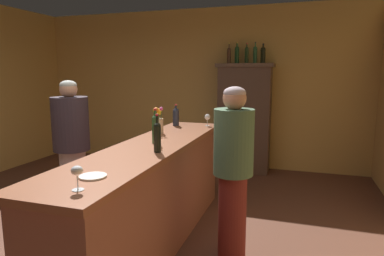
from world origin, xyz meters
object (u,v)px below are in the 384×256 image
Objects in this scene: wine_glass_mid at (77,172)px; display_bottle_left at (229,55)px; display_bottle_midright at (255,54)px; display_cabinet at (244,116)px; flower_arrangement at (158,122)px; display_bottle_midleft at (237,54)px; patron_tall at (72,146)px; cheese_plate at (93,176)px; wine_bottle_chardonnay at (157,136)px; bartender at (233,168)px; bar_counter at (152,196)px; display_bottle_center at (247,54)px; wine_glass_front at (207,117)px; wine_bottle_syrah at (176,116)px; wine_bottle_merlot at (155,128)px; display_bottle_right at (263,54)px.

wine_glass_mid is 0.43× the size of display_bottle_left.
display_cabinet is at bearing -180.00° from display_bottle_midright.
display_bottle_left is (0.32, 2.22, 0.83)m from flower_arrangement.
display_bottle_midleft is 0.22× the size of patron_tall.
cheese_plate is 3.92m from display_bottle_left.
flower_arrangement is (-0.60, -2.22, 0.19)m from display_cabinet.
bartender reaches higher than wine_bottle_chardonnay.
bar_counter is 2.87m from display_cabinet.
display_cabinet is at bearing 0.00° from display_bottle_left.
flower_arrangement is 2.45m from display_bottle_center.
flower_arrangement is at bearing -119.41° from wine_glass_front.
display_bottle_left is at bearing 180.00° from display_bottle_center.
display_bottle_midright reaches higher than display_bottle_center.
wine_bottle_syrah is at bearing -59.83° from bartender.
patron_tall is at bearing -18.14° from bartender.
display_cabinet is at bearing 84.45° from cheese_plate.
display_bottle_left is at bearing 71.27° from patron_tall.
patron_tall is at bearing -162.17° from flower_arrangement.
flower_arrangement is 2.42m from display_bottle_midleft.
wine_glass_mid is at bearing -75.77° from cheese_plate.
display_bottle_midleft reaches higher than cheese_plate.
wine_bottle_chardonnay is 3.18m from display_bottle_midright.
display_bottle_left is (0.13, 2.72, 0.80)m from wine_bottle_merlot.
display_bottle_right is (0.50, 1.55, 0.84)m from wine_glass_front.
wine_bottle_syrah is 1.91m from display_bottle_midleft.
patron_tall is at bearing -143.22° from wine_glass_front.
display_bottle_left is 0.13m from display_bottle_midleft.
patron_tall reaches higher than wine_glass_mid.
display_bottle_center is at bearing -0.00° from display_bottle_midleft.
display_bottle_center is at bearing 85.44° from wine_glass_mid.
bar_counter is at bearing -101.66° from display_bottle_midright.
display_bottle_center is (0.01, -0.00, 1.02)m from display_cabinet.
display_bottle_left is 0.55m from display_bottle_right.
patron_tall is (-1.09, 0.28, 0.35)m from bar_counter.
wine_glass_mid is (0.12, -1.24, 0.60)m from bar_counter.
flower_arrangement is (-0.19, 0.50, -0.02)m from wine_bottle_merlot.
flower_arrangement is at bearing 25.28° from patron_tall.
flower_arrangement is 1.60m from cheese_plate.
patron_tall reaches higher than wine_glass_front.
display_cabinet is at bearing 81.41° from wine_bottle_merlot.
wine_bottle_chardonnay is 0.89m from flower_arrangement.
patron_tall is (-1.15, 1.29, -0.15)m from cheese_plate.
display_bottle_midleft is (0.08, 1.55, 0.86)m from wine_glass_front.
display_bottle_center is (0.32, 4.04, 0.85)m from wine_glass_mid.
wine_glass_mid is 1.96m from patron_tall.
display_bottle_midleft is 0.22× the size of bartender.
display_bottle_center reaches higher than wine_bottle_syrah.
cheese_plate is at bearing -93.73° from wine_glass_front.
bar_counter is 0.65m from wine_bottle_merlot.
bartender is (0.78, -0.01, 0.35)m from bar_counter.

